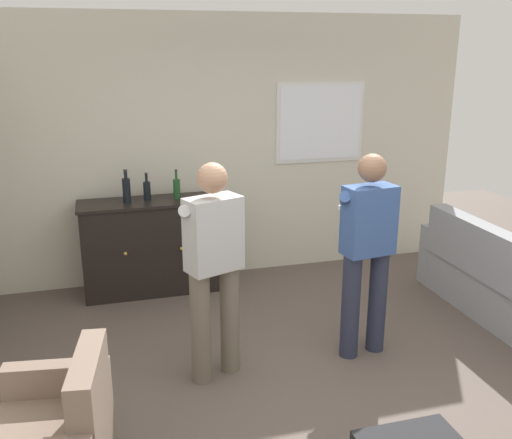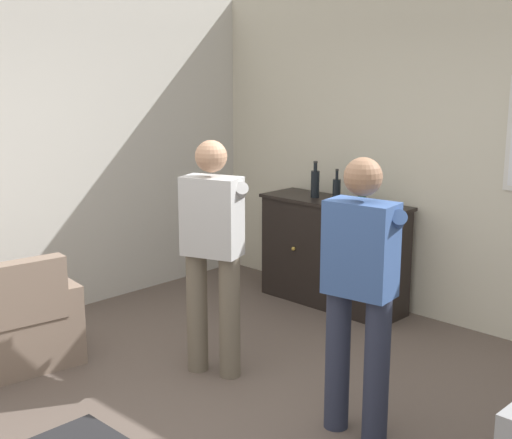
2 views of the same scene
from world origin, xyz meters
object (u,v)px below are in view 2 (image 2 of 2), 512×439
Objects in this scene: bottle_spirits_clear at (315,183)px; sideboard_cabinet at (333,253)px; armchair at (13,329)px; person_standing_right at (360,284)px; bottle_liquor_amber at (362,192)px; bottle_wine_green at (337,188)px; person_standing_left at (213,246)px.

sideboard_cabinet is at bearing 3.94° from bottle_spirits_clear.
person_standing_right is at bearing 22.30° from armchair.
bottle_liquor_amber reaches higher than sideboard_cabinet.
bottle_wine_green is (0.81, 2.75, 0.79)m from armchair.
bottle_liquor_amber is 0.18× the size of person_standing_right.
sideboard_cabinet is at bearing 99.76° from person_standing_left.
armchair is 3.46× the size of bottle_wine_green.
bottle_wine_green is at bearing 105.31° from sideboard_cabinet.
armchair is at bearing -157.70° from person_standing_right.
armchair is 1.61m from person_standing_left.
person_standing_right is at bearing -44.36° from bottle_spirits_clear.
person_standing_left is (0.30, -1.75, 0.45)m from sideboard_cabinet.
sideboard_cabinet is 2.37m from person_standing_right.
bottle_liquor_amber is 0.89× the size of bottle_spirits_clear.
person_standing_left is at bearing -89.47° from bottle_liquor_amber.
sideboard_cabinet is 5.11× the size of bottle_wine_green.
bottle_spirits_clear reaches higher than bottle_wine_green.
person_standing_left is at bearing -80.11° from bottle_wine_green.
armchair is 2.88× the size of bottle_spirits_clear.
person_standing_right reaches higher than bottle_liquor_amber.
bottle_spirits_clear is at bearing 77.22° from armchair.
bottle_wine_green is at bearing 99.89° from person_standing_left.
bottle_spirits_clear reaches higher than bottle_liquor_amber.
armchair is 2.84m from sideboard_cabinet.
person_standing_right reaches higher than armchair.
armchair is at bearing -106.48° from bottle_wine_green.
sideboard_cabinet is 4.75× the size of bottle_liquor_amber.
armchair is at bearing -106.95° from sideboard_cabinet.
bottle_spirits_clear is 0.20× the size of person_standing_right.
sideboard_cabinet is at bearing 131.68° from person_standing_right.
bottle_liquor_amber is 0.18× the size of person_standing_left.
bottle_liquor_amber is 1.78m from person_standing_left.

